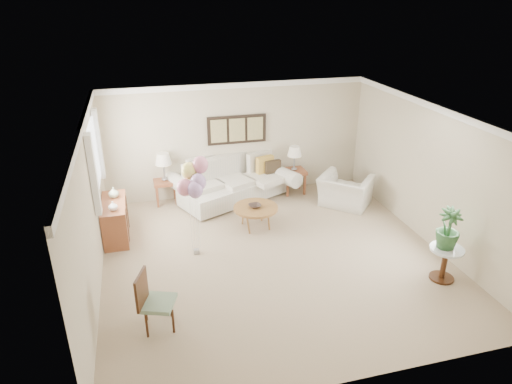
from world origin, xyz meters
TOP-DOWN VIEW (x-y plane):
  - ground_plane at (0.00, 0.00)m, footprint 6.00×6.00m
  - room_shell at (-0.11, 0.09)m, footprint 6.04×6.04m
  - wall_art_triptych at (0.00, 2.96)m, footprint 1.35×0.06m
  - sofa at (-0.18, 2.65)m, footprint 3.05×1.92m
  - end_table_left at (-1.69, 2.81)m, footprint 0.51×0.46m
  - end_table_right at (1.28, 2.64)m, footprint 0.52×0.48m
  - lamp_left at (-1.69, 2.81)m, footprint 0.36×0.36m
  - lamp_right at (1.28, 2.64)m, footprint 0.33×0.33m
  - coffee_table at (-0.03, 1.18)m, footprint 0.90×0.90m
  - decor_bowl at (-0.05, 1.17)m, footprint 0.27×0.27m
  - armchair at (2.15, 1.67)m, footprint 1.41×1.41m
  - side_table at (2.52, -1.37)m, footprint 0.55×0.55m
  - potted_plant at (2.50, -1.34)m, footprint 0.44×0.44m
  - accent_chair at (-2.20, -1.37)m, footprint 0.58×0.58m
  - credenza at (-2.76, 1.50)m, footprint 0.46×1.20m
  - vase_white at (-2.74, 1.15)m, footprint 0.17×0.17m
  - vase_sage at (-2.74, 1.73)m, footprint 0.26×0.26m
  - balloon_cluster at (-1.32, 0.48)m, footprint 0.58×0.54m

SIDE VIEW (x-z plane):
  - ground_plane at x=0.00m, z-range 0.00..0.00m
  - armchair at x=2.15m, z-range 0.00..0.69m
  - credenza at x=-2.76m, z-range 0.00..0.74m
  - sofa at x=-0.18m, z-range -0.10..0.89m
  - coffee_table at x=-0.03m, z-range 0.19..0.65m
  - side_table at x=2.52m, z-range 0.15..0.74m
  - end_table_left at x=-1.69m, z-range 0.19..0.74m
  - end_table_right at x=1.28m, z-range 0.19..0.76m
  - accent_chair at x=-2.20m, z-range 0.02..0.94m
  - decor_bowl at x=-0.05m, z-range 0.46..0.52m
  - vase_white at x=-2.74m, z-range 0.74..0.92m
  - vase_sage at x=-2.74m, z-range 0.74..0.94m
  - potted_plant at x=2.50m, z-range 0.59..1.28m
  - lamp_right at x=1.28m, z-range 0.72..1.30m
  - lamp_left at x=-1.69m, z-range 0.72..1.36m
  - balloon_cluster at x=-1.32m, z-range 0.55..2.39m
  - wall_art_triptych at x=0.00m, z-range 1.23..1.88m
  - room_shell at x=-0.11m, z-range 0.33..2.93m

